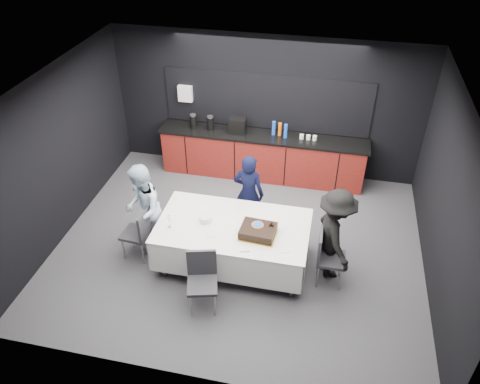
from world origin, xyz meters
name	(u,v)px	position (x,y,z in m)	size (l,w,h in m)	color
ground	(239,246)	(0.00, 0.00, 0.00)	(6.00, 6.00, 0.00)	#48494E
room_shell	(239,151)	(0.00, 0.00, 1.86)	(6.04, 5.04, 2.82)	white
kitchenette	(262,152)	(-0.02, 2.22, 0.54)	(4.10, 0.64, 2.05)	maroon
party_table	(233,232)	(0.00, -0.40, 0.64)	(2.32, 1.32, 0.78)	#99999E
cake_assembly	(258,231)	(0.41, -0.53, 0.85)	(0.58, 0.48, 0.17)	gold
plate_stack	(206,218)	(-0.44, -0.39, 0.83)	(0.20, 0.20, 0.10)	white
loose_plate_near	(212,234)	(-0.27, -0.66, 0.78)	(0.18, 0.18, 0.01)	white
loose_plate_right_a	(281,226)	(0.72, -0.28, 0.78)	(0.21, 0.21, 0.01)	white
loose_plate_right_b	(284,249)	(0.83, -0.76, 0.78)	(0.18, 0.18, 0.01)	white
loose_plate_far	(241,208)	(0.03, 0.04, 0.78)	(0.20, 0.20, 0.01)	white
fork_pile	(245,249)	(0.29, -0.90, 0.79)	(0.15, 0.09, 0.02)	white
champagne_flute	(168,219)	(-0.94, -0.64, 0.94)	(0.06, 0.06, 0.22)	white
chair_left	(140,230)	(-1.48, -0.55, 0.53)	(0.45, 0.45, 0.92)	#2E2F34
chair_right	(326,254)	(1.44, -0.47, 0.53)	(0.43, 0.43, 0.92)	#2E2F34
chair_near	(202,276)	(-0.24, -1.30, 0.53)	(0.51, 0.51, 0.92)	#2E2F34
person_center	(249,193)	(0.06, 0.52, 0.73)	(0.54, 0.35, 1.47)	black
person_left	(143,209)	(-1.49, -0.32, 0.78)	(0.76, 0.59, 1.56)	silver
person_right	(335,234)	(1.52, -0.28, 0.77)	(0.99, 0.57, 1.54)	black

